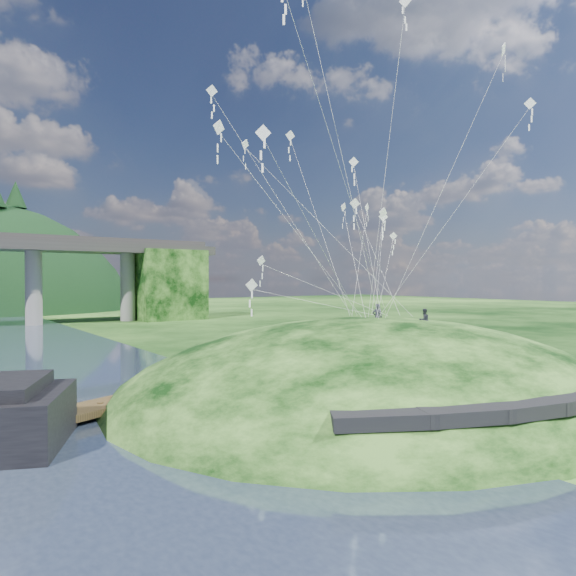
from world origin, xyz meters
TOP-DOWN VIEW (x-y plane):
  - ground at (0.00, 0.00)m, footprint 320.00×320.00m
  - grass_hill at (8.00, 2.00)m, footprint 36.00×32.00m
  - footpath at (7.46, -9.74)m, footprint 22.29×5.84m
  - wooden_dock at (-8.32, 6.81)m, footprint 15.37×7.45m
  - kite_flyers at (10.15, 1.22)m, footprint 2.63×3.34m
  - kite_swarm at (6.92, 4.39)m, footprint 20.85×17.53m

SIDE VIEW (x-z plane):
  - grass_hill at x=8.00m, z-range -8.00..5.00m
  - ground at x=0.00m, z-range 0.00..0.00m
  - wooden_dock at x=-8.32m, z-range -0.07..1.04m
  - footpath at x=7.46m, z-range 1.67..2.50m
  - kite_flyers at x=10.15m, z-range 4.77..6.75m
  - kite_swarm at x=6.92m, z-range 6.01..26.12m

